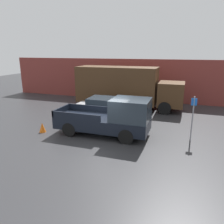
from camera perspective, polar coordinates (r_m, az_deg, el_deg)
ground_plane at (r=12.64m, az=-2.41°, el=-6.64°), size 60.00×60.00×0.00m
building_wall at (r=21.59m, az=7.21°, el=8.22°), size 28.00×0.15×4.03m
pickup_truck at (r=12.57m, az=-0.22°, el=-1.66°), size 5.48×2.02×2.26m
car at (r=15.63m, az=-1.84°, el=0.91°), size 4.47×2.01×1.59m
delivery_truck at (r=18.74m, az=3.31°, el=6.73°), size 8.96×2.37×3.49m
parking_sign at (r=12.54m, az=20.32°, el=-1.02°), size 0.30×0.07×2.50m
newspaper_box at (r=21.96m, az=2.20°, el=4.44°), size 0.45×0.40×0.99m
traffic_cone at (r=13.99m, az=-17.73°, el=-3.86°), size 0.39×0.39×0.59m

